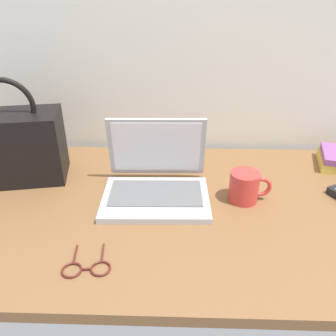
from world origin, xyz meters
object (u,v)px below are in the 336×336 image
(laptop, at_px, (156,180))
(eyeglasses, at_px, (86,268))
(coffee_mug, at_px, (245,187))
(handbag, at_px, (13,145))

(laptop, xyz_separation_m, eyeglasses, (-0.14, -0.32, -0.04))
(coffee_mug, relative_size, eyeglasses, 1.07)
(laptop, xyz_separation_m, coffee_mug, (0.26, -0.03, -0.00))
(laptop, bearing_deg, coffee_mug, -5.83)
(eyeglasses, height_order, handbag, handbag)
(eyeglasses, distance_m, handbag, 0.52)
(laptop, bearing_deg, handbag, 169.71)
(coffee_mug, xyz_separation_m, handbag, (-0.71, 0.11, 0.07))
(laptop, bearing_deg, eyeglasses, -113.36)
(laptop, relative_size, handbag, 0.95)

